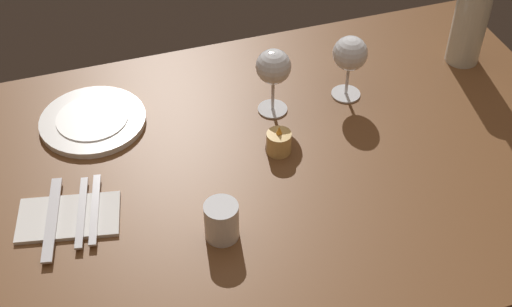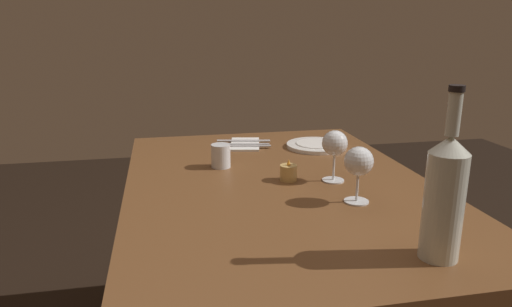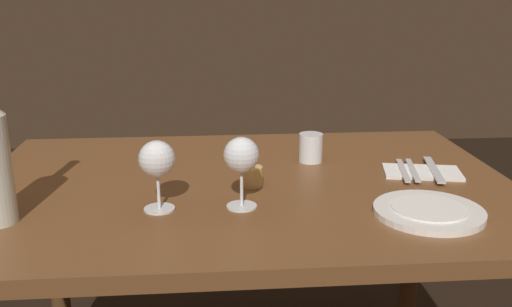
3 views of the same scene
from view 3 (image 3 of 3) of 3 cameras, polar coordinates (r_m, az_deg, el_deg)
dining_table at (r=1.43m, az=-1.01°, el=-6.23°), size 1.30×0.90×0.74m
wine_glass_left at (r=1.20m, az=-1.47°, el=-0.33°), size 0.08×0.08×0.16m
wine_glass_right at (r=1.21m, az=-9.85°, el=-0.69°), size 0.08×0.08×0.15m
water_tumbler at (r=1.55m, az=5.48°, el=0.43°), size 0.06×0.06×0.08m
votive_candle at (r=1.36m, az=-0.44°, el=-2.35°), size 0.05×0.05×0.07m
dinner_plate at (r=1.25m, az=16.84°, el=-5.54°), size 0.23×0.23×0.02m
folded_napkin at (r=1.51m, az=16.23°, el=-1.79°), size 0.21×0.15×0.01m
fork_inner at (r=1.50m, az=15.35°, el=-1.59°), size 0.05×0.18×0.00m
fork_outer at (r=1.49m, az=14.45°, el=-1.62°), size 0.05×0.18×0.00m
table_knife at (r=1.52m, az=17.30°, el=-1.52°), size 0.06×0.21×0.00m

